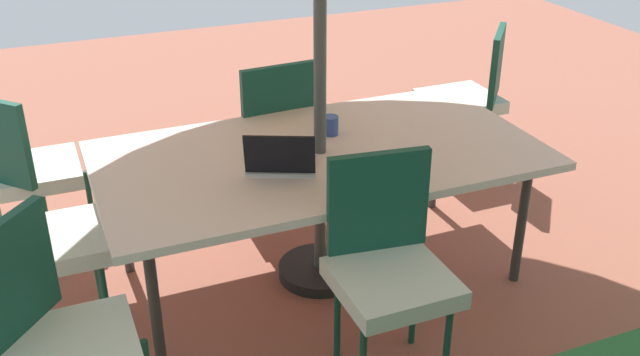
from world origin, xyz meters
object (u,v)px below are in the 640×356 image
(chair_southeast, at_px, (24,166))
(cup, at_px, (331,125))
(chair_north, at_px, (388,261))
(chair_east, at_px, (34,234))
(chair_northeast, at_px, (54,335))
(dining_table, at_px, (320,160))
(chair_southwest, at_px, (470,93))
(chair_south, at_px, (271,129))
(laptop, at_px, (281,162))

(chair_southeast, relative_size, cup, 9.95)
(chair_southeast, bearing_deg, chair_north, 178.86)
(chair_east, distance_m, chair_northeast, 0.76)
(dining_table, xyz_separation_m, chair_southwest, (-1.39, -0.81, -0.13))
(dining_table, xyz_separation_m, chair_east, (1.35, -0.02, -0.13))
(chair_north, height_order, chair_south, same)
(chair_east, distance_m, chair_south, 1.52)
(chair_northeast, xyz_separation_m, laptop, (-1.08, -0.61, 0.22))
(chair_east, distance_m, cup, 1.50)
(chair_east, xyz_separation_m, chair_southwest, (-2.74, -0.78, 0.00))
(chair_southeast, xyz_separation_m, chair_south, (-1.35, 0.03, 0.00))
(laptop, bearing_deg, dining_table, -128.25)
(chair_south, distance_m, chair_southwest, 1.40)
(chair_south, bearing_deg, chair_southeast, -4.72)
(chair_southeast, height_order, chair_north, same)
(chair_southwest, bearing_deg, laptop, -20.33)
(dining_table, height_order, chair_east, chair_east)
(chair_southeast, distance_m, laptop, 1.44)
(chair_east, bearing_deg, chair_southwest, -74.05)
(chair_northeast, relative_size, chair_southwest, 1.00)
(chair_southeast, height_order, chair_northeast, same)
(dining_table, relative_size, chair_north, 2.20)
(chair_north, bearing_deg, chair_southeast, 138.72)
(dining_table, bearing_deg, chair_east, -0.97)
(chair_southeast, distance_m, cup, 1.61)
(dining_table, height_order, chair_southwest, chair_southwest)
(chair_northeast, xyz_separation_m, chair_southwest, (-2.72, -1.54, 0.00))
(chair_northeast, bearing_deg, dining_table, -20.31)
(chair_southeast, bearing_deg, chair_south, -133.61)
(cup, bearing_deg, chair_southwest, -153.56)
(chair_northeast, bearing_deg, chair_south, -1.26)
(chair_southeast, distance_m, chair_southwest, 2.75)
(chair_south, relative_size, cup, 9.95)
(chair_east, relative_size, chair_southwest, 1.00)
(chair_north, height_order, laptop, chair_north)
(chair_south, distance_m, cup, 0.62)
(laptop, height_order, cup, laptop)
(chair_south, relative_size, chair_southwest, 1.00)
(chair_northeast, relative_size, laptop, 2.49)
(chair_east, height_order, laptop, chair_east)
(dining_table, xyz_separation_m, chair_northeast, (1.33, 0.74, -0.13))
(chair_east, bearing_deg, laptop, -97.68)
(dining_table, height_order, chair_northeast, chair_northeast)
(dining_table, relative_size, cup, 21.90)
(chair_northeast, bearing_deg, chair_southwest, -19.82)
(chair_north, bearing_deg, dining_table, 96.45)
(chair_south, height_order, laptop, chair_south)
(cup, bearing_deg, dining_table, 53.44)
(chair_southeast, relative_size, chair_east, 1.00)
(chair_north, distance_m, chair_south, 1.50)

